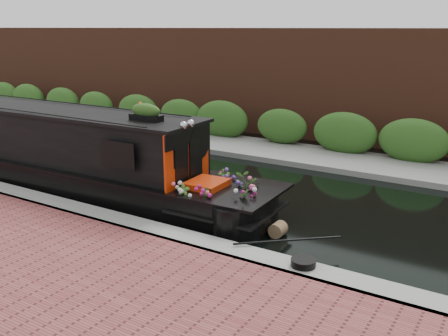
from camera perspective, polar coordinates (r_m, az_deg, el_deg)
The scene contains 8 objects.
ground at distance 13.19m, azimuth -3.23°, elevation -2.01°, with size 80.00×80.00×0.00m, color black.
near_bank_coping at distance 10.83m, azimuth -13.37°, elevation -6.51°, with size 40.00×0.60×0.50m, color gray.
far_bank_path at distance 16.66m, azimuth 5.10°, elevation 1.75°, with size 40.00×2.40×0.34m, color gray.
far_hedge at distance 17.45m, azimuth 6.44°, elevation 2.35°, with size 40.00×1.10×2.80m, color #2A531B.
far_brick_wall at distance 19.32m, azimuth 9.15°, elevation 3.57°, with size 40.00×1.00×8.00m, color #592F1E.
narrowboat at distance 13.44m, azimuth -17.46°, elevation 1.06°, with size 11.22×2.33×2.62m.
rope_fender at distance 10.06m, azimuth 6.20°, elevation -7.00°, with size 0.30×0.30×0.31m, color brown.
coiled_mooring_rope at distance 8.43m, azimuth 9.05°, elevation -10.62°, with size 0.42×0.42×0.12m, color black.
Camera 1 is at (7.26, -10.25, 4.03)m, focal length 40.00 mm.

